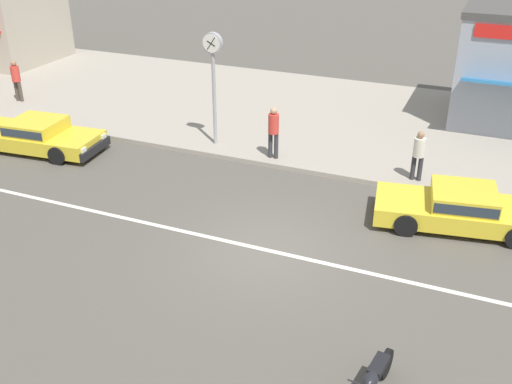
{
  "coord_description": "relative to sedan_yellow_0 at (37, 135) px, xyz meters",
  "views": [
    {
      "loc": [
        4.61,
        -11.62,
        8.01
      ],
      "look_at": [
        -0.83,
        1.36,
        0.8
      ],
      "focal_mm": 42.0,
      "sensor_mm": 36.0,
      "label": 1
    }
  ],
  "objects": [
    {
      "name": "ground_plane",
      "position": [
        9.47,
        -2.9,
        -0.54
      ],
      "size": [
        160.0,
        160.0,
        0.0
      ],
      "primitive_type": "plane",
      "color": "#544F47"
    },
    {
      "name": "sedan_yellow_1",
      "position": [
        13.74,
        0.18,
        -0.0
      ],
      "size": [
        4.67,
        2.41,
        1.06
      ],
      "color": "yellow",
      "rests_on": "ground"
    },
    {
      "name": "lane_centre_stripe",
      "position": [
        9.47,
        -2.9,
        -0.53
      ],
      "size": [
        50.4,
        0.14,
        0.01
      ],
      "primitive_type": "cube",
      "color": "silver",
      "rests_on": "ground"
    },
    {
      "name": "kerb_strip",
      "position": [
        9.47,
        6.65,
        -0.46
      ],
      "size": [
        68.0,
        10.0,
        0.15
      ],
      "primitive_type": "cube",
      "color": "#9E9384",
      "rests_on": "ground"
    },
    {
      "name": "street_clock",
      "position": [
        5.47,
        2.47,
        2.43
      ],
      "size": [
        0.67,
        0.22,
        3.77
      ],
      "color": "#9E9EA3",
      "rests_on": "kerb_strip"
    },
    {
      "name": "motorcycle_1",
      "position": [
        12.98,
        -6.63,
        -0.11
      ],
      "size": [
        0.56,
        1.8,
        0.8
      ],
      "color": "black",
      "rests_on": "ground"
    },
    {
      "name": "pedestrian_mid_kerb",
      "position": [
        7.72,
        2.12,
        0.62
      ],
      "size": [
        0.34,
        0.34,
        1.72
      ],
      "color": "#333338",
      "rests_on": "kerb_strip"
    },
    {
      "name": "pedestrian_near_clock",
      "position": [
        12.25,
        2.24,
        0.51
      ],
      "size": [
        0.34,
        0.34,
        1.54
      ],
      "color": "#333338",
      "rests_on": "kerb_strip"
    },
    {
      "name": "sedan_yellow_0",
      "position": [
        0.0,
        0.0,
        0.0
      ],
      "size": [
        4.61,
        2.17,
        1.06
      ],
      "color": "yellow",
      "rests_on": "ground"
    },
    {
      "name": "pedestrian_by_shop",
      "position": [
        -3.95,
        3.48,
        0.59
      ],
      "size": [
        0.34,
        0.34,
        1.68
      ],
      "color": "#4C4238",
      "rests_on": "kerb_strip"
    }
  ]
}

